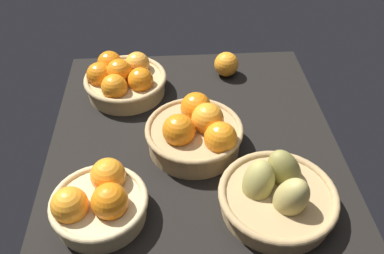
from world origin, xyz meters
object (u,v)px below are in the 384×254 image
object	(u,v)px
loose_orange_front_gap	(226,64)
basket_near_left_pears	(277,195)
basket_far_left	(99,202)
basket_far_right	(124,79)
basket_center	(196,132)

from	to	relation	value
loose_orange_front_gap	basket_near_left_pears	bearing A→B (deg)	-175.21
basket_far_left	loose_orange_front_gap	xyz separation A→B (cm)	(50.43, -32.87, -0.62)
basket_far_right	basket_far_left	size ratio (longest dim) A/B	1.15
basket_far_right	basket_center	xyz separation A→B (cm)	(-23.76, -18.76, 0.33)
loose_orange_front_gap	basket_center	bearing A→B (deg)	159.67
loose_orange_front_gap	basket_far_left	bearing A→B (deg)	146.90
basket_far_right	basket_far_left	distance (cm)	43.31
basket_far_left	basket_near_left_pears	size ratio (longest dim) A/B	0.81
basket_near_left_pears	loose_orange_front_gap	xyz separation A→B (cm)	(50.68, 4.25, -0.27)
basket_near_left_pears	basket_center	xyz separation A→B (cm)	(19.72, 15.72, 0.92)
basket_center	loose_orange_front_gap	world-z (taller)	basket_center
basket_far_left	basket_center	bearing A→B (deg)	-47.70
basket_far_left	basket_center	distance (cm)	28.93
basket_far_left	loose_orange_front_gap	bearing A→B (deg)	-33.10
basket_near_left_pears	basket_center	distance (cm)	25.24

